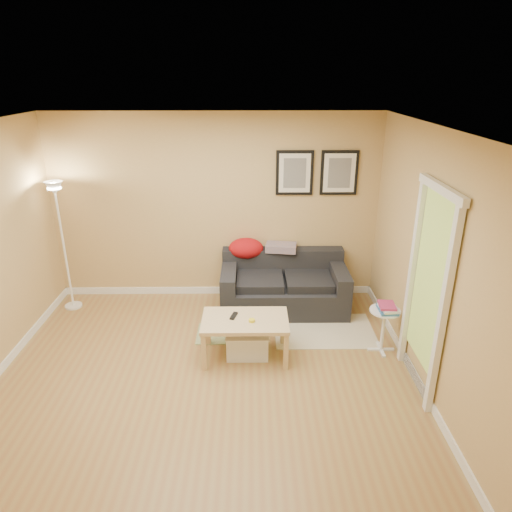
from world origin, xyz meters
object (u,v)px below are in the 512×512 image
coffee_table (245,338)px  floor_lamp (64,250)px  storage_bin (247,343)px  book_stack (388,308)px  side_table (383,330)px  sofa (284,283)px

coffee_table → floor_lamp: bearing=134.1°
storage_bin → book_stack: (1.59, 0.05, 0.43)m
coffee_table → storage_bin: coffee_table is taller
coffee_table → side_table: side_table is taller
side_table → floor_lamp: (-4.02, 1.14, 0.58)m
storage_bin → side_table: (1.57, 0.07, 0.12)m
coffee_table → floor_lamp: 2.78m
sofa → side_table: 1.53m
side_table → book_stack: 0.31m
side_table → storage_bin: bearing=-177.6°
coffee_table → side_table: bearing=-15.5°
side_table → book_stack: size_ratio=2.03×
book_stack → storage_bin: bearing=-175.6°
sofa → storage_bin: bearing=-113.4°
side_table → book_stack: book_stack is taller
side_table → coffee_table: bearing=-176.6°
storage_bin → side_table: bearing=2.4°
floor_lamp → side_table: bearing=-15.8°
side_table → floor_lamp: 4.22m
book_stack → floor_lamp: size_ratio=0.15×
coffee_table → book_stack: (1.62, 0.08, 0.34)m
coffee_table → book_stack: book_stack is taller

